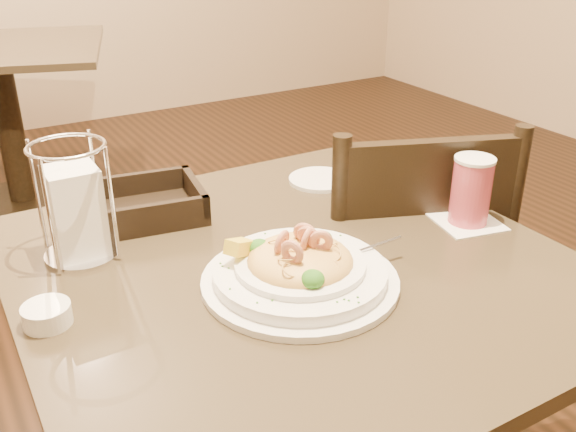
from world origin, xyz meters
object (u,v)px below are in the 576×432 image
main_table (293,374)px  pasta_bowl (300,269)px  butter_ramekin (47,315)px  side_plate (320,179)px  background_table (4,99)px  bread_basket (145,206)px  napkin_caddy (76,209)px  drink_glass (471,191)px  dining_chair_near (397,289)px

main_table → pasta_bowl: 0.28m
main_table → butter_ramekin: butter_ramekin is taller
pasta_bowl → side_plate: (0.26, 0.34, -0.02)m
background_table → bread_basket: 2.02m
pasta_bowl → bread_basket: pasta_bowl is taller
bread_basket → napkin_caddy: napkin_caddy is taller
pasta_bowl → butter_ramekin: size_ratio=5.01×
side_plate → main_table: bearing=-130.0°
main_table → pasta_bowl: pasta_bowl is taller
side_plate → pasta_bowl: bearing=-127.3°
butter_ramekin → drink_glass: bearing=-4.8°
main_table → napkin_caddy: size_ratio=4.38×
pasta_bowl → napkin_caddy: size_ratio=1.72×
drink_glass → butter_ramekin: bearing=175.2°
side_plate → butter_ramekin: size_ratio=1.96×
background_table → dining_chair_near: (0.54, -2.14, -0.02)m
background_table → side_plate: 2.08m
main_table → drink_glass: 0.48m
main_table → bread_basket: bearing=117.3°
dining_chair_near → pasta_bowl: (-0.41, -0.23, 0.29)m
dining_chair_near → side_plate: 0.33m
drink_glass → side_plate: size_ratio=1.00×
napkin_caddy → dining_chair_near: bearing=-4.0°
dining_chair_near → side_plate: size_ratio=6.73×
bread_basket → napkin_caddy: (-0.15, -0.09, 0.07)m
background_table → main_table: bearing=-86.0°
main_table → butter_ramekin: size_ratio=12.78×
main_table → dining_chair_near: 0.42m
side_plate → napkin_caddy: bearing=-172.6°
side_plate → background_table: bearing=101.0°
dining_chair_near → bread_basket: 0.63m
main_table → pasta_bowl: (-0.03, -0.06, 0.27)m
drink_glass → butter_ramekin: (-0.77, 0.06, -0.05)m
background_table → napkin_caddy: napkin_caddy is taller
napkin_caddy → side_plate: 0.55m
dining_chair_near → bread_basket: (-0.54, 0.14, 0.29)m
side_plate → drink_glass: bearing=-67.3°
background_table → butter_ramekin: 2.30m
drink_glass → side_plate: (-0.13, 0.32, -0.06)m
butter_ramekin → bread_basket: bearing=48.6°
napkin_caddy → pasta_bowl: bearing=-44.7°
main_table → pasta_bowl: size_ratio=2.55×
pasta_bowl → drink_glass: 0.40m
drink_glass → side_plate: drink_glass is taller
pasta_bowl → background_table: bearing=93.2°
dining_chair_near → background_table: bearing=-54.7°
dining_chair_near → butter_ramekin: 0.84m
napkin_caddy → side_plate: bearing=7.4°
main_table → drink_glass: bearing=-5.6°
pasta_bowl → side_plate: bearing=52.7°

